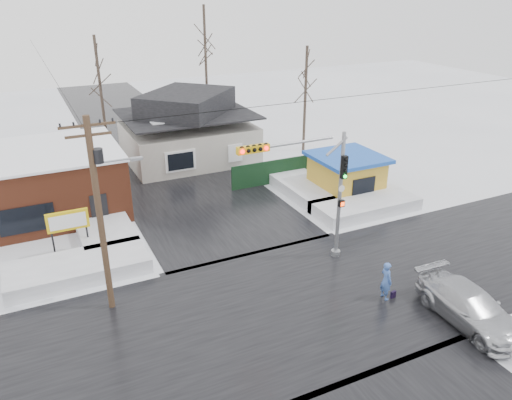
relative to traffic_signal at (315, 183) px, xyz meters
name	(u,v)px	position (x,y,z in m)	size (l,w,h in m)	color
ground	(300,303)	(-2.43, -2.97, -4.54)	(120.00, 120.00, 0.00)	white
road_ns	(300,302)	(-2.43, -2.97, -4.53)	(10.00, 120.00, 0.02)	black
road_ew	(300,302)	(-2.43, -2.97, -4.53)	(120.00, 10.00, 0.02)	black
snowbank_nw	(78,268)	(-11.43, 4.03, -4.14)	(7.00, 3.00, 0.80)	white
snowbank_ne	(365,206)	(6.57, 4.03, -4.14)	(7.00, 3.00, 0.80)	white
snowbank_nside_w	(101,222)	(-9.43, 9.03, -4.14)	(3.00, 8.00, 0.80)	white
snowbank_nside_e	(300,185)	(4.57, 9.03, -4.14)	(3.00, 8.00, 0.80)	white
traffic_signal	(315,183)	(0.00, 0.00, 0.00)	(6.05, 0.68, 7.00)	gray
utility_pole	(100,206)	(-10.36, 0.53, 0.57)	(3.15, 0.44, 9.00)	#382619
brick_building	(22,185)	(-13.43, 13.03, -2.46)	(12.20, 8.20, 4.12)	brown
marquee_sign	(68,222)	(-11.43, 6.53, -2.62)	(2.20, 0.21, 2.55)	black
house	(188,129)	(-0.43, 19.03, -1.92)	(10.40, 8.40, 5.76)	beige
kiosk	(346,175)	(7.07, 7.03, -3.08)	(4.60, 4.60, 2.88)	gold
fence	(281,171)	(4.07, 11.03, -3.64)	(8.00, 0.12, 1.80)	black
tree_far_left	(97,61)	(-6.43, 23.03, 3.41)	(3.00, 3.00, 10.00)	#332821
tree_far_mid	(205,33)	(3.57, 25.03, 5.00)	(3.00, 3.00, 12.00)	#332821
tree_far_right	(306,68)	(9.57, 17.03, 2.62)	(3.00, 3.00, 9.00)	#332821
pedestrian	(386,281)	(1.36, -4.38, -3.58)	(0.70, 0.46, 1.92)	#3D61AD
car	(470,307)	(3.51, -7.38, -3.76)	(2.18, 5.37, 1.56)	#B2B4BA
shopping_bag	(393,295)	(1.74, -4.55, -4.36)	(0.28, 0.12, 0.35)	black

